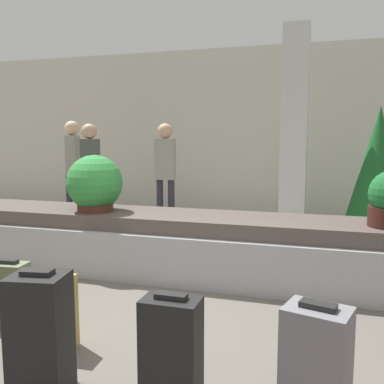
{
  "coord_description": "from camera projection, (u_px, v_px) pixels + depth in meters",
  "views": [
    {
      "loc": [
        1.35,
        -2.97,
        1.51
      ],
      "look_at": [
        0.0,
        1.46,
        0.93
      ],
      "focal_mm": 40.0,
      "sensor_mm": 36.0,
      "label": 1
    }
  ],
  "objects": [
    {
      "name": "suitcase_1",
      "position": [
        316.0,
        367.0,
        2.22
      ],
      "size": [
        0.38,
        0.32,
        0.68
      ],
      "rotation": [
        0.0,
        0.0,
        -0.27
      ],
      "color": "slate",
      "rests_on": "ground_plane"
    },
    {
      "name": "suitcase_2",
      "position": [
        171.0,
        353.0,
        2.39
      ],
      "size": [
        0.32,
        0.21,
        0.66
      ],
      "rotation": [
        0.0,
        0.0,
        -0.0
      ],
      "color": "black",
      "rests_on": "ground_plane"
    },
    {
      "name": "back_wall",
      "position": [
        249.0,
        134.0,
        8.09
      ],
      "size": [
        18.0,
        0.06,
        3.2
      ],
      "color": "beige",
      "rests_on": "ground_plane"
    },
    {
      "name": "traveler_1",
      "position": [
        73.0,
        161.0,
        7.57
      ],
      "size": [
        0.31,
        0.36,
        1.82
      ],
      "rotation": [
        0.0,
        0.0,
        1.85
      ],
      "color": "#282833",
      "rests_on": "ground_plane"
    },
    {
      "name": "traveler_2",
      "position": [
        165.0,
        166.0,
        6.99
      ],
      "size": [
        0.34,
        0.25,
        1.75
      ],
      "rotation": [
        0.0,
        0.0,
        -3.02
      ],
      "color": "#282833",
      "rests_on": "ground_plane"
    },
    {
      "name": "suitcase_5",
      "position": [
        52.0,
        311.0,
        3.09
      ],
      "size": [
        0.34,
        0.18,
        0.57
      ],
      "rotation": [
        0.0,
        0.0,
        0.06
      ],
      "color": "#A3843D",
      "rests_on": "ground_plane"
    },
    {
      "name": "pillar",
      "position": [
        294.0,
        133.0,
        6.56
      ],
      "size": [
        0.39,
        0.39,
        3.2
      ],
      "color": "silver",
      "rests_on": "ground_plane"
    },
    {
      "name": "potted_plant_0",
      "position": [
        95.0,
        185.0,
        4.89
      ],
      "size": [
        0.64,
        0.64,
        0.65
      ],
      "color": "#4C2319",
      "rests_on": "carousel"
    },
    {
      "name": "ground_plane",
      "position": [
        138.0,
        330.0,
        3.4
      ],
      "size": [
        18.0,
        18.0,
        0.0
      ],
      "primitive_type": "plane",
      "color": "#59544C"
    },
    {
      "name": "suitcase_3",
      "position": [
        40.0,
        334.0,
        2.51
      ],
      "size": [
        0.36,
        0.32,
        0.76
      ],
      "rotation": [
        0.0,
        0.0,
        0.18
      ],
      "color": "black",
      "rests_on": "ground_plane"
    },
    {
      "name": "suitcase_6",
      "position": [
        10.0,
        294.0,
        3.45
      ],
      "size": [
        0.31,
        0.21,
        0.55
      ],
      "rotation": [
        0.0,
        0.0,
        0.11
      ],
      "color": "#5B6647",
      "rests_on": "ground_plane"
    },
    {
      "name": "decorated_tree",
      "position": [
        378.0,
        169.0,
        6.12
      ],
      "size": [
        0.92,
        0.92,
        1.97
      ],
      "color": "#4C331E",
      "rests_on": "ground_plane"
    },
    {
      "name": "traveler_0",
      "position": [
        90.0,
        167.0,
        6.91
      ],
      "size": [
        0.37,
        0.33,
        1.75
      ],
      "rotation": [
        0.0,
        0.0,
        -2.54
      ],
      "color": "#282833",
      "rests_on": "ground_plane"
    },
    {
      "name": "carousel",
      "position": [
        192.0,
        246.0,
        4.74
      ],
      "size": [
        7.26,
        0.99,
        0.68
      ],
      "color": "#9E9EA3",
      "rests_on": "ground_plane"
    }
  ]
}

